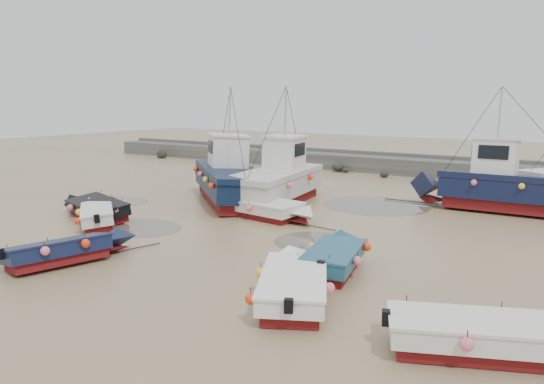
{
  "coord_description": "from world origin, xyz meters",
  "views": [
    {
      "loc": [
        13.27,
        -16.32,
        5.59
      ],
      "look_at": [
        0.1,
        3.46,
        1.4
      ],
      "focal_mm": 35.0,
      "sensor_mm": 36.0,
      "label": 1
    }
  ],
  "objects_px": {
    "dinghy_1": "(69,247)",
    "person": "(238,198)",
    "dinghy_3": "(503,334)",
    "cabin_boat_0": "(228,177)",
    "dinghy_4": "(96,206)",
    "dinghy_6": "(294,279)",
    "cabin_boat_2": "(499,185)",
    "dinghy_0": "(98,212)",
    "cabin_boat_1": "(280,179)",
    "dinghy_5": "(269,207)",
    "dinghy_2": "(336,253)"
  },
  "relations": [
    {
      "from": "dinghy_6",
      "to": "cabin_boat_2",
      "type": "height_order",
      "value": "cabin_boat_2"
    },
    {
      "from": "dinghy_2",
      "to": "dinghy_0",
      "type": "bearing_deg",
      "value": 167.29
    },
    {
      "from": "dinghy_3",
      "to": "cabin_boat_2",
      "type": "distance_m",
      "value": 16.56
    },
    {
      "from": "dinghy_4",
      "to": "cabin_boat_2",
      "type": "bearing_deg",
      "value": -35.21
    },
    {
      "from": "dinghy_1",
      "to": "cabin_boat_1",
      "type": "relative_size",
      "value": 0.53
    },
    {
      "from": "dinghy_1",
      "to": "cabin_boat_2",
      "type": "relative_size",
      "value": 0.56
    },
    {
      "from": "dinghy_3",
      "to": "cabin_boat_0",
      "type": "bearing_deg",
      "value": -147.4
    },
    {
      "from": "dinghy_4",
      "to": "dinghy_6",
      "type": "height_order",
      "value": "same"
    },
    {
      "from": "dinghy_0",
      "to": "dinghy_3",
      "type": "relative_size",
      "value": 0.8
    },
    {
      "from": "dinghy_1",
      "to": "dinghy_3",
      "type": "height_order",
      "value": "same"
    },
    {
      "from": "dinghy_6",
      "to": "cabin_boat_1",
      "type": "height_order",
      "value": "cabin_boat_1"
    },
    {
      "from": "dinghy_1",
      "to": "dinghy_4",
      "type": "xyz_separation_m",
      "value": [
        -5.14,
        5.17,
        -0.01
      ]
    },
    {
      "from": "cabin_boat_0",
      "to": "dinghy_6",
      "type": "bearing_deg",
      "value": -93.01
    },
    {
      "from": "dinghy_3",
      "to": "dinghy_5",
      "type": "bearing_deg",
      "value": -149.05
    },
    {
      "from": "dinghy_1",
      "to": "dinghy_4",
      "type": "bearing_deg",
      "value": 149.21
    },
    {
      "from": "dinghy_2",
      "to": "dinghy_4",
      "type": "bearing_deg",
      "value": 163.67
    },
    {
      "from": "dinghy_1",
      "to": "person",
      "type": "relative_size",
      "value": 3.46
    },
    {
      "from": "cabin_boat_2",
      "to": "dinghy_3",
      "type": "bearing_deg",
      "value": -170.88
    },
    {
      "from": "dinghy_1",
      "to": "dinghy_2",
      "type": "distance_m",
      "value": 9.14
    },
    {
      "from": "dinghy_3",
      "to": "dinghy_6",
      "type": "xyz_separation_m",
      "value": [
        -5.63,
        0.51,
        0.0
      ]
    },
    {
      "from": "dinghy_1",
      "to": "person",
      "type": "height_order",
      "value": "dinghy_1"
    },
    {
      "from": "dinghy_1",
      "to": "dinghy_3",
      "type": "bearing_deg",
      "value": 18.65
    },
    {
      "from": "dinghy_4",
      "to": "person",
      "type": "xyz_separation_m",
      "value": [
        2.52,
        7.82,
        -0.54
      ]
    },
    {
      "from": "dinghy_5",
      "to": "dinghy_6",
      "type": "xyz_separation_m",
      "value": [
        6.22,
        -7.96,
        -0.0
      ]
    },
    {
      "from": "dinghy_3",
      "to": "dinghy_4",
      "type": "height_order",
      "value": "same"
    },
    {
      "from": "dinghy_2",
      "to": "dinghy_5",
      "type": "distance_m",
      "value": 7.9
    },
    {
      "from": "dinghy_3",
      "to": "dinghy_4",
      "type": "relative_size",
      "value": 0.98
    },
    {
      "from": "dinghy_2",
      "to": "person",
      "type": "bearing_deg",
      "value": 127.96
    },
    {
      "from": "cabin_boat_0",
      "to": "cabin_boat_1",
      "type": "bearing_deg",
      "value": -27.78
    },
    {
      "from": "dinghy_0",
      "to": "dinghy_6",
      "type": "relative_size",
      "value": 0.84
    },
    {
      "from": "dinghy_1",
      "to": "dinghy_4",
      "type": "distance_m",
      "value": 7.29
    },
    {
      "from": "dinghy_0",
      "to": "dinghy_4",
      "type": "bearing_deg",
      "value": 93.57
    },
    {
      "from": "dinghy_0",
      "to": "person",
      "type": "bearing_deg",
      "value": 29.11
    },
    {
      "from": "dinghy_0",
      "to": "dinghy_4",
      "type": "relative_size",
      "value": 0.79
    },
    {
      "from": "dinghy_4",
      "to": "cabin_boat_1",
      "type": "relative_size",
      "value": 0.59
    },
    {
      "from": "person",
      "to": "dinghy_6",
      "type": "bearing_deg",
      "value": 101.02
    },
    {
      "from": "cabin_boat_2",
      "to": "dinghy_0",
      "type": "bearing_deg",
      "value": 129.67
    },
    {
      "from": "person",
      "to": "dinghy_2",
      "type": "bearing_deg",
      "value": 108.96
    },
    {
      "from": "cabin_boat_1",
      "to": "dinghy_6",
      "type": "bearing_deg",
      "value": -64.75
    },
    {
      "from": "dinghy_4",
      "to": "cabin_boat_0",
      "type": "height_order",
      "value": "cabin_boat_0"
    },
    {
      "from": "dinghy_1",
      "to": "cabin_boat_1",
      "type": "height_order",
      "value": "cabin_boat_1"
    },
    {
      "from": "cabin_boat_1",
      "to": "dinghy_1",
      "type": "bearing_deg",
      "value": -100.19
    },
    {
      "from": "dinghy_5",
      "to": "person",
      "type": "distance_m",
      "value": 5.74
    },
    {
      "from": "dinghy_2",
      "to": "dinghy_4",
      "type": "distance_m",
      "value": 13.15
    },
    {
      "from": "cabin_boat_0",
      "to": "person",
      "type": "relative_size",
      "value": 5.81
    },
    {
      "from": "dinghy_3",
      "to": "cabin_boat_1",
      "type": "relative_size",
      "value": 0.58
    },
    {
      "from": "dinghy_3",
      "to": "dinghy_2",
      "type": "bearing_deg",
      "value": -144.06
    },
    {
      "from": "cabin_boat_2",
      "to": "dinghy_6",
      "type": "bearing_deg",
      "value": 169.19
    },
    {
      "from": "dinghy_4",
      "to": "dinghy_0",
      "type": "bearing_deg",
      "value": -107.01
    },
    {
      "from": "dinghy_0",
      "to": "cabin_boat_1",
      "type": "height_order",
      "value": "cabin_boat_1"
    }
  ]
}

